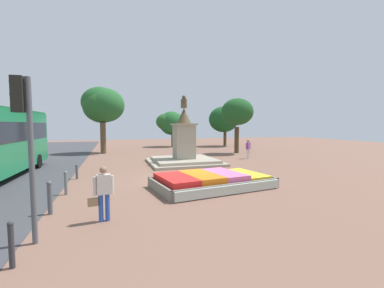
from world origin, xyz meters
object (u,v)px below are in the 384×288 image
traffic_light_near_crossing (25,129)px  kerb_bollard_north (77,171)px  pedestrian_near_planter (248,148)px  kerb_bollard_mid_b (66,182)px  pedestrian_with_handbag (103,191)px  flower_planter (212,181)px  kerb_bollard_mid_a (50,197)px  statue_monument (184,150)px  kerb_bollard_south (11,244)px

traffic_light_near_crossing → kerb_bollard_north: traffic_light_near_crossing is taller
pedestrian_near_planter → kerb_bollard_mid_b: bearing=-148.6°
pedestrian_with_handbag → pedestrian_near_planter: bearing=45.2°
flower_planter → kerb_bollard_mid_a: (-6.04, -1.67, 0.26)m
statue_monument → pedestrian_with_handbag: size_ratio=3.12×
pedestrian_with_handbag → kerb_bollard_mid_a: pedestrian_with_handbag is taller
pedestrian_near_planter → kerb_bollard_north: 13.22m
statue_monument → kerb_bollard_mid_a: 11.26m
traffic_light_near_crossing → kerb_bollard_mid_b: (0.08, 4.42, -2.19)m
kerb_bollard_mid_a → kerb_bollard_mid_b: 2.33m
pedestrian_near_planter → kerb_bollard_south: pedestrian_near_planter is taller
pedestrian_near_planter → kerb_bollard_south: size_ratio=1.69×
kerb_bollard_south → kerb_bollard_mid_a: kerb_bollard_mid_a is taller
traffic_light_near_crossing → statue_monument: bearing=58.5°
pedestrian_near_planter → kerb_bollard_mid_a: 16.00m
kerb_bollard_mid_b → pedestrian_with_handbag: bearing=-66.2°
kerb_bollard_mid_b → kerb_bollard_south: bearing=-91.1°
flower_planter → kerb_bollard_mid_b: kerb_bollard_mid_b is taller
pedestrian_with_handbag → kerb_bollard_south: 2.63m
kerb_bollard_north → kerb_bollard_south: bearing=-90.8°
traffic_light_near_crossing → kerb_bollard_mid_b: 4.93m
kerb_bollard_south → kerb_bollard_mid_a: (0.01, 3.14, 0.06)m
pedestrian_with_handbag → kerb_bollard_mid_a: 1.97m
pedestrian_near_planter → kerb_bollard_mid_a: pedestrian_near_planter is taller
pedestrian_near_planter → flower_planter: bearing=-128.2°
flower_planter → pedestrian_with_handbag: bearing=-148.1°
flower_planter → kerb_bollard_mid_b: size_ratio=5.80×
kerb_bollard_north → pedestrian_with_handbag: bearing=-77.2°
traffic_light_near_crossing → pedestrian_near_planter: (12.53, 12.02, -1.78)m
traffic_light_near_crossing → kerb_bollard_south: bearing=-91.4°
flower_planter → kerb_bollard_south: (-6.05, -4.80, 0.20)m
traffic_light_near_crossing → pedestrian_with_handbag: size_ratio=2.42×
pedestrian_with_handbag → kerb_bollard_mid_a: (-1.60, 1.10, -0.34)m
statue_monument → kerb_bollard_mid_a: bearing=-127.2°
flower_planter → kerb_bollard_north: size_ratio=7.21×
kerb_bollard_mid_a → traffic_light_near_crossing: bearing=-89.7°
flower_planter → traffic_light_near_crossing: traffic_light_near_crossing is taller
traffic_light_near_crossing → pedestrian_near_planter: 17.45m
kerb_bollard_mid_a → kerb_bollard_north: size_ratio=1.38×
statue_monument → pedestrian_near_planter: (5.74, 0.97, -0.10)m
pedestrian_with_handbag → kerb_bollard_north: pedestrian_with_handbag is taller
flower_planter → kerb_bollard_mid_b: (-5.95, 0.66, 0.21)m
statue_monument → pedestrian_near_planter: size_ratio=3.15×
kerb_bollard_south → flower_planter: bearing=38.4°
flower_planter → pedestrian_near_planter: size_ratio=3.49×
statue_monument → traffic_light_near_crossing: statue_monument is taller
pedestrian_with_handbag → kerb_bollard_south: (-1.61, -2.04, -0.40)m
traffic_light_near_crossing → kerb_bollard_mid_b: bearing=89.0°
statue_monument → kerb_bollard_south: 13.89m
kerb_bollard_mid_b → flower_planter: bearing=-6.4°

